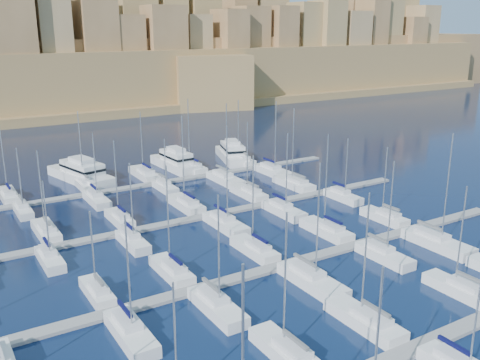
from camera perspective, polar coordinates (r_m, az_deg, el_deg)
ground at (r=80.36m, az=-0.57°, el=-6.15°), size 600.00×600.00×0.00m
pontoon_near at (r=57.14m, az=18.08°, el=-16.78°), size 84.00×2.00×0.40m
pontoon_mid_near at (r=71.13m, az=4.47°, el=-9.11°), size 84.00×2.00×0.40m
pontoon_mid_far at (r=88.43m, az=-3.92°, el=-3.92°), size 84.00×2.00×0.40m
pontoon_far at (r=107.47m, az=-9.39°, el=-0.43°), size 84.00×2.00×0.40m
sailboat_2 at (r=53.35m, az=5.02°, el=-17.82°), size 2.74×9.12×14.96m
sailboat_3 at (r=59.43m, az=13.18°, el=-14.36°), size 2.92×9.73×14.95m
sailboat_4 at (r=69.09m, az=22.29°, el=-10.67°), size 2.55×8.51×13.51m
sailboat_13 at (r=65.62m, az=-14.97°, el=-11.46°), size 2.27×7.56×10.78m
sailboat_14 at (r=69.00m, az=-7.27°, el=-9.53°), size 2.63×8.77×14.61m
sailboat_15 at (r=74.55m, az=1.59°, el=-7.37°), size 2.70×8.99×14.24m
sailboat_16 at (r=82.18m, az=9.22°, el=-5.28°), size 2.89×9.63×15.67m
sailboat_17 at (r=89.61m, az=15.17°, el=-3.83°), size 2.59×8.63×12.51m
sailboat_19 at (r=57.12m, az=-11.62°, el=-15.62°), size 2.79×9.29×13.80m
sailboat_20 at (r=60.55m, az=-2.49°, el=-13.30°), size 2.80×9.35×14.12m
sailboat_21 at (r=66.57m, az=7.67°, el=-10.53°), size 3.15×10.51×15.93m
sailboat_22 at (r=75.31m, az=15.05°, el=-7.71°), size 2.65×8.85×14.22m
sailboat_23 at (r=81.65m, az=20.27°, el=-6.24°), size 3.24×10.79×16.99m
sailboat_25 at (r=85.86m, az=-19.97°, el=-5.14°), size 2.75×9.17×13.38m
sailboat_26 at (r=88.05m, az=-12.71°, el=-4.01°), size 2.47×8.23×13.66m
sailboat_27 at (r=92.99m, az=-5.79°, el=-2.57°), size 2.95×9.83×16.40m
sailboat_28 at (r=98.64m, az=0.94°, el=-1.39°), size 2.78×9.27×14.16m
sailboat_29 at (r=104.95m, az=5.78°, el=-0.38°), size 3.08×10.26×15.71m
sailboat_31 at (r=76.07m, az=-19.62°, el=-7.89°), size 2.41×8.05×11.89m
sailboat_32 at (r=78.70m, az=-11.39°, el=-6.41°), size 2.48×8.26×12.72m
sailboat_33 at (r=83.72m, az=-1.58°, el=-4.64°), size 3.01×10.04×16.62m
sailboat_34 at (r=89.90m, az=4.68°, el=-3.22°), size 2.81×9.37×14.23m
sailboat_35 at (r=98.63m, az=10.91°, el=-1.72°), size 2.46×8.19×11.82m
sailboat_37 at (r=106.24m, az=-23.48°, el=-1.48°), size 2.74×9.12×14.54m
sailboat_38 at (r=108.62m, az=-16.27°, el=-0.39°), size 2.66×8.86×15.24m
sailboat_39 at (r=113.12m, az=-10.17°, el=0.66°), size 3.15×10.50×13.96m
sailboat_40 at (r=117.20m, az=-5.26°, el=1.40°), size 3.09×10.32×15.80m
sailboat_41 at (r=122.81m, az=-0.04°, el=2.15°), size 2.96×9.88×14.74m
sailboat_43 at (r=96.80m, az=-22.14°, el=-3.00°), size 2.24×7.46×11.82m
sailboat_44 at (r=98.54m, az=-15.05°, el=-1.99°), size 2.68×8.94×13.14m
sailboat_45 at (r=103.38m, az=-8.00°, el=-0.75°), size 2.33×7.77×10.55m
sailboat_46 at (r=107.53m, az=-1.59°, el=0.11°), size 3.18×10.60×16.36m
sailboat_47 at (r=113.53m, az=3.54°, el=0.96°), size 3.23×10.75×15.96m
motor_yacht_b at (r=113.19m, az=-16.57°, el=0.75°), size 9.58×18.99×5.25m
motor_yacht_c at (r=118.42m, az=-6.91°, el=1.99°), size 5.37×15.46×5.25m
motor_yacht_d at (r=125.16m, az=-0.85°, el=2.88°), size 9.11×16.28×5.25m
fortified_city at (r=222.86m, az=-22.06°, el=10.97°), size 460.00×108.95×59.52m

